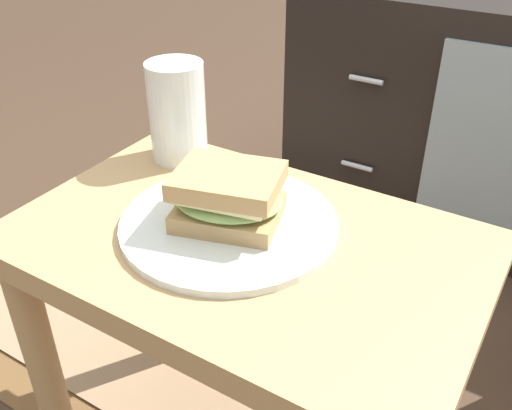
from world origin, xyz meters
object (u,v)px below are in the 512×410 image
tv_cabinet (499,117)px  beer_glass (177,113)px  plate (229,223)px  sandwich_front (228,197)px

tv_cabinet → beer_glass: bearing=-111.5°
plate → beer_glass: 0.21m
beer_glass → sandwich_front: bearing=-35.3°
tv_cabinet → sandwich_front: tv_cabinet is taller
sandwich_front → beer_glass: 0.20m
plate → sandwich_front: (0.00, 0.00, 0.04)m
tv_cabinet → sandwich_front: (-0.16, -0.94, 0.21)m
sandwich_front → beer_glass: size_ratio=1.09×
tv_cabinet → sandwich_front: bearing=-99.6°
plate → sandwich_front: bearing=0.0°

